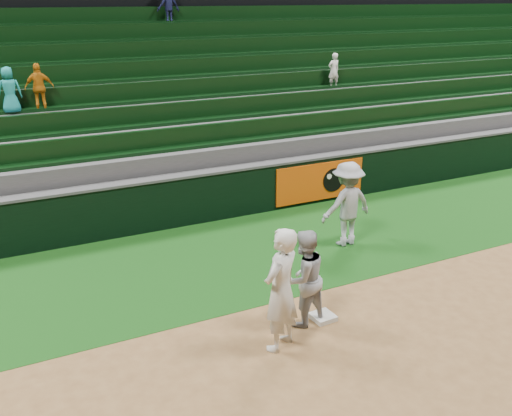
{
  "coord_description": "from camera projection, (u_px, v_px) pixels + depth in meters",
  "views": [
    {
      "loc": [
        -4.78,
        -7.01,
        5.19
      ],
      "look_at": [
        -0.2,
        2.3,
        1.3
      ],
      "focal_mm": 40.0,
      "sensor_mm": 36.0,
      "label": 1
    }
  ],
  "objects": [
    {
      "name": "ground",
      "position": [
        326.0,
        320.0,
        9.69
      ],
      "size": [
        70.0,
        70.0,
        0.0
      ],
      "primitive_type": "plane",
      "color": "brown",
      "rests_on": "ground"
    },
    {
      "name": "foul_grass",
      "position": [
        250.0,
        253.0,
        12.21
      ],
      "size": [
        36.0,
        4.2,
        0.01
      ],
      "primitive_type": "cube",
      "color": "#0D370D",
      "rests_on": "ground"
    },
    {
      "name": "first_base",
      "position": [
        323.0,
        317.0,
        9.71
      ],
      "size": [
        0.39,
        0.39,
        0.08
      ],
      "primitive_type": "cube",
      "rotation": [
        0.0,
        0.0,
        0.06
      ],
      "color": "silver",
      "rests_on": "ground"
    },
    {
      "name": "first_baseman",
      "position": [
        281.0,
        290.0,
        8.62
      ],
      "size": [
        0.87,
        0.78,
        2.01
      ],
      "primitive_type": "imported",
      "rotation": [
        0.0,
        0.0,
        3.65
      ],
      "color": "silver",
      "rests_on": "ground"
    },
    {
      "name": "baserunner",
      "position": [
        304.0,
        278.0,
        9.34
      ],
      "size": [
        0.9,
        0.76,
        1.67
      ],
      "primitive_type": "imported",
      "rotation": [
        0.0,
        0.0,
        3.3
      ],
      "color": "#A5A8B0",
      "rests_on": "ground"
    },
    {
      "name": "base_coach",
      "position": [
        347.0,
        204.0,
        12.32
      ],
      "size": [
        1.24,
        0.75,
        1.88
      ],
      "primitive_type": "imported",
      "rotation": [
        0.0,
        0.0,
        3.18
      ],
      "color": "#999CA6",
      "rests_on": "foul_grass"
    },
    {
      "name": "field_wall",
      "position": [
        212.0,
        195.0,
        13.85
      ],
      "size": [
        36.0,
        0.45,
        1.25
      ],
      "color": "black",
      "rests_on": "ground"
    },
    {
      "name": "stadium_seating",
      "position": [
        162.0,
        122.0,
        16.63
      ],
      "size": [
        36.0,
        5.95,
        5.48
      ],
      "color": "#3B3B3E",
      "rests_on": "ground"
    }
  ]
}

